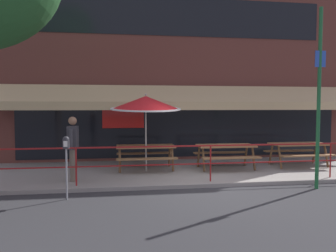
{
  "coord_description": "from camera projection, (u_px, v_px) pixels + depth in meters",
  "views": [
    {
      "loc": [
        -2.33,
        -8.02,
        2.07
      ],
      "look_at": [
        -0.95,
        1.6,
        1.5
      ],
      "focal_mm": 35.0,
      "sensor_mm": 36.0,
      "label": 1
    }
  ],
  "objects": [
    {
      "name": "restaurant_building",
      "position": [
        183.0,
        61.0,
        12.32
      ],
      "size": [
        15.0,
        1.6,
        7.66
      ],
      "color": "brown",
      "rests_on": "ground"
    },
    {
      "name": "patio_deck",
      "position": [
        196.0,
        171.0,
        10.35
      ],
      "size": [
        15.0,
        4.0,
        0.1
      ],
      "primitive_type": "cube",
      "color": "gray",
      "rests_on": "ground"
    },
    {
      "name": "street_sign_pole",
      "position": [
        319.0,
        97.0,
        8.16
      ],
      "size": [
        0.28,
        0.09,
        4.52
      ],
      "color": "#1E6033",
      "rests_on": "ground"
    },
    {
      "name": "picnic_table_centre",
      "position": [
        226.0,
        150.0,
        10.37
      ],
      "size": [
        1.8,
        1.42,
        0.76
      ],
      "color": "brown",
      "rests_on": "patio_deck"
    },
    {
      "name": "picnic_table_right",
      "position": [
        298.0,
        148.0,
        10.83
      ],
      "size": [
        1.8,
        1.42,
        0.76
      ],
      "color": "brown",
      "rests_on": "patio_deck"
    },
    {
      "name": "pedestrian_walking",
      "position": [
        73.0,
        145.0,
        8.67
      ],
      "size": [
        0.26,
        0.62,
        1.71
      ],
      "color": "#665B4C",
      "rests_on": "patio_deck"
    },
    {
      "name": "ground_plane",
      "position": [
        214.0,
        188.0,
        8.37
      ],
      "size": [
        120.0,
        120.0,
        0.0
      ],
      "primitive_type": "plane",
      "color": "#2D2D30"
    },
    {
      "name": "patio_umbrella_left",
      "position": [
        146.0,
        103.0,
        9.97
      ],
      "size": [
        2.14,
        2.14,
        2.38
      ],
      "color": "#B7B2A8",
      "rests_on": "patio_deck"
    },
    {
      "name": "patio_railing",
      "position": [
        211.0,
        155.0,
        8.62
      ],
      "size": [
        13.84,
        0.04,
        0.97
      ],
      "color": "maroon",
      "rests_on": "patio_deck"
    },
    {
      "name": "picnic_table_left",
      "position": [
        146.0,
        151.0,
        10.19
      ],
      "size": [
        1.8,
        1.42,
        0.76
      ],
      "color": "brown",
      "rests_on": "patio_deck"
    },
    {
      "name": "parking_meter_near",
      "position": [
        66.0,
        148.0,
        7.25
      ],
      "size": [
        0.15,
        0.16,
        1.42
      ],
      "color": "gray",
      "rests_on": "ground"
    }
  ]
}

